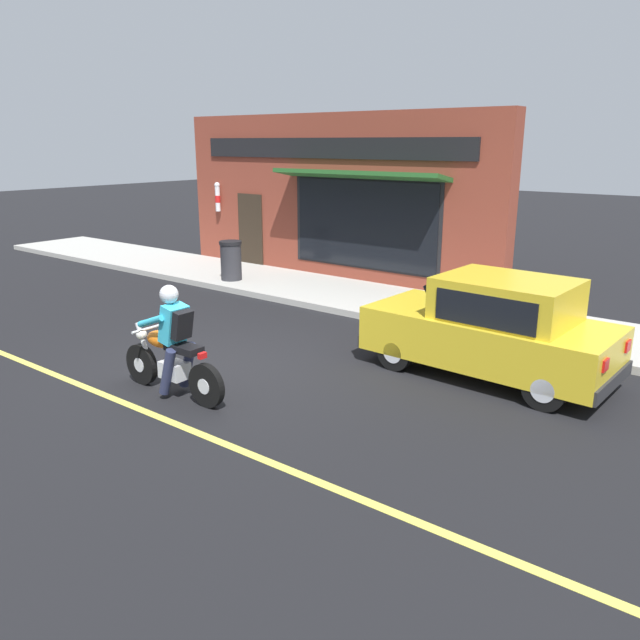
# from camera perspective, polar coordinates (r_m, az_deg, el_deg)

# --- Properties ---
(ground_plane) EXTENTS (80.00, 80.00, 0.00)m
(ground_plane) POSITION_cam_1_polar(r_m,az_deg,el_deg) (10.15, -8.88, -4.41)
(ground_plane) COLOR black
(sidewalk_curb) EXTENTS (2.60, 22.00, 0.14)m
(sidewalk_curb) POSITION_cam_1_polar(r_m,az_deg,el_deg) (15.61, -3.16, 3.26)
(sidewalk_curb) COLOR #ADAAA3
(sidewalk_curb) RESTS_ON ground
(lane_stripe) EXTENTS (0.12, 19.80, 0.01)m
(lane_stripe) POSITION_cam_1_polar(r_m,az_deg,el_deg) (11.56, -25.86, -3.29)
(lane_stripe) COLOR #D1C64C
(lane_stripe) RESTS_ON ground
(storefront_building) EXTENTS (1.25, 9.63, 4.20)m
(storefront_building) POSITION_cam_1_polar(r_m,az_deg,el_deg) (16.30, 1.10, 11.08)
(storefront_building) COLOR brown
(storefront_building) RESTS_ON ground
(motorcycle_with_rider) EXTENTS (0.56, 2.02, 1.62)m
(motorcycle_with_rider) POSITION_cam_1_polar(r_m,az_deg,el_deg) (9.03, -13.37, -2.70)
(motorcycle_with_rider) COLOR black
(motorcycle_with_rider) RESTS_ON ground
(car_hatchback) EXTENTS (1.80, 3.85, 1.57)m
(car_hatchback) POSITION_cam_1_polar(r_m,az_deg,el_deg) (9.84, 15.50, -0.76)
(car_hatchback) COLOR black
(car_hatchback) RESTS_ON ground
(fire_hydrant) EXTENTS (0.36, 0.24, 0.88)m
(fire_hydrant) POSITION_cam_1_polar(r_m,az_deg,el_deg) (13.39, 13.01, 2.93)
(fire_hydrant) COLOR red
(fire_hydrant) RESTS_ON sidewalk_curb
(trash_bin) EXTENTS (0.56, 0.56, 0.98)m
(trash_bin) POSITION_cam_1_polar(r_m,az_deg,el_deg) (15.88, -8.14, 5.43)
(trash_bin) COLOR #2D2D33
(trash_bin) RESTS_ON sidewalk_curb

